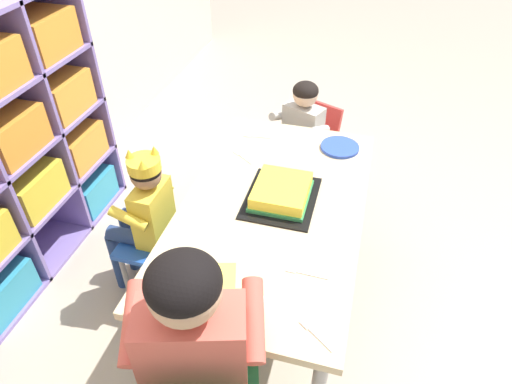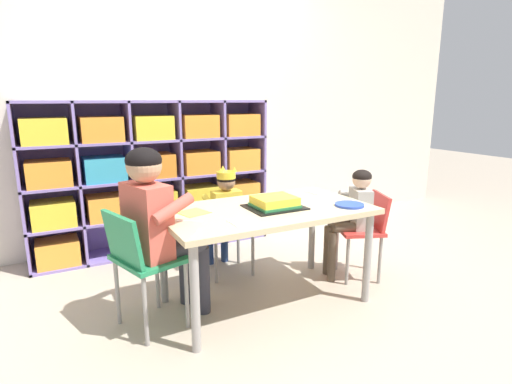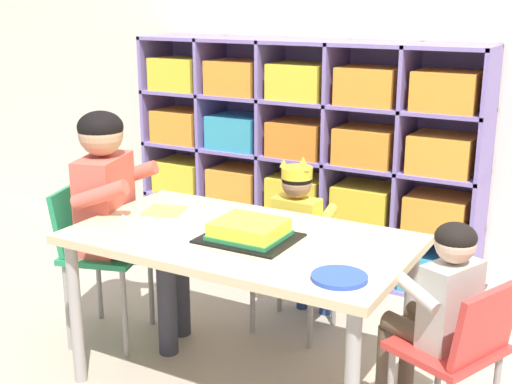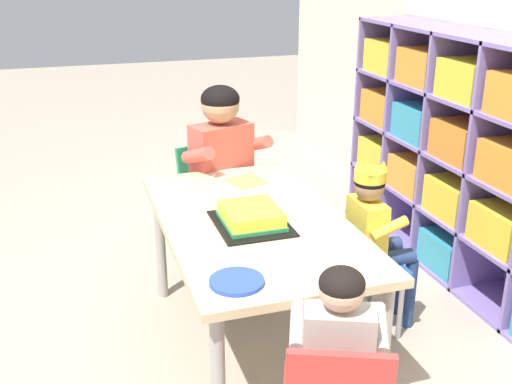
{
  "view_description": "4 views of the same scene",
  "coord_description": "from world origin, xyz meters",
  "views": [
    {
      "loc": [
        -1.35,
        -0.3,
        1.82
      ],
      "look_at": [
        0.04,
        0.08,
        0.65
      ],
      "focal_mm": 31.63,
      "sensor_mm": 36.0,
      "label": 1
    },
    {
      "loc": [
        -1.19,
        -2.12,
        1.29
      ],
      "look_at": [
        -0.03,
        0.07,
        0.72
      ],
      "focal_mm": 28.56,
      "sensor_mm": 36.0,
      "label": 2
    },
    {
      "loc": [
        1.24,
        -2.09,
        1.49
      ],
      "look_at": [
        0.03,
        0.06,
        0.79
      ],
      "focal_mm": 47.77,
      "sensor_mm": 36.0,
      "label": 3
    },
    {
      "loc": [
        2.19,
        -0.69,
        1.64
      ],
      "look_at": [
        0.0,
        0.01,
        0.75
      ],
      "focal_mm": 43.14,
      "sensor_mm": 36.0,
      "label": 4
    }
  ],
  "objects": [
    {
      "name": "adult_helper_seated",
      "position": [
        -0.66,
        0.07,
        0.64
      ],
      "size": [
        0.48,
        0.46,
        1.04
      ],
      "rotation": [
        0.0,
        0.0,
        1.87
      ],
      "color": "#D15647",
      "rests_on": "ground"
    },
    {
      "name": "paper_plate_stack",
      "position": [
        0.49,
        -0.21,
        0.64
      ],
      "size": [
        0.18,
        0.18,
        0.01
      ],
      "primitive_type": "cylinder",
      "color": "blue",
      "rests_on": "activity_table"
    },
    {
      "name": "fork_beside_plate_stack",
      "position": [
        -0.5,
        -0.06,
        0.63
      ],
      "size": [
        0.13,
        0.09,
        0.0
      ],
      "rotation": [
        0.0,
        0.0,
        2.59
      ],
      "color": "white",
      "rests_on": "activity_table"
    },
    {
      "name": "paper_napkin_square",
      "position": [
        -0.43,
        0.1,
        0.63
      ],
      "size": [
        0.19,
        0.19,
        0.0
      ],
      "primitive_type": "cube",
      "rotation": [
        0.0,
        0.0,
        0.28
      ],
      "color": "#F4DB4C",
      "rests_on": "activity_table"
    },
    {
      "name": "birthday_cake_on_tray",
      "position": [
        0.05,
        -0.02,
        0.66
      ],
      "size": [
        0.34,
        0.28,
        0.07
      ],
      "color": "black",
      "rests_on": "activity_table"
    },
    {
      "name": "fork_near_cake_tray",
      "position": [
        -0.32,
        -0.19,
        0.63
      ],
      "size": [
        0.02,
        0.15,
        0.0
      ],
      "rotation": [
        0.0,
        0.0,
        4.69
      ],
      "color": "white",
      "rests_on": "activity_table"
    },
    {
      "name": "storage_cubby_shelf",
      "position": [
        -0.37,
        1.29,
        0.64
      ],
      "size": [
        2.0,
        0.34,
        1.28
      ],
      "color": "#7F6BB2",
      "rests_on": "ground"
    },
    {
      "name": "child_with_crown",
      "position": [
        -0.03,
        0.58,
        0.5
      ],
      "size": [
        0.3,
        0.31,
        0.81
      ],
      "rotation": [
        0.0,
        0.0,
        3.12
      ],
      "color": "yellow",
      "rests_on": "ground"
    },
    {
      "name": "fork_scattered_mid_table",
      "position": [
        -0.54,
        -0.26,
        0.63
      ],
      "size": [
        0.09,
        0.12,
        0.0
      ],
      "rotation": [
        0.0,
        0.0,
        4.08
      ],
      "color": "white",
      "rests_on": "activity_table"
    },
    {
      "name": "classroom_chair_adult_side",
      "position": [
        -0.77,
        0.04,
        0.44
      ],
      "size": [
        0.43,
        0.45,
        0.7
      ],
      "rotation": [
        0.0,
        0.0,
        1.87
      ],
      "color": "#238451",
      "rests_on": "ground"
    },
    {
      "name": "ground",
      "position": [
        0.0,
        0.0,
        0.0
      ],
      "size": [
        16.0,
        16.0,
        0.0
      ],
      "primitive_type": "plane",
      "color": "tan"
    },
    {
      "name": "classroom_chair_blue",
      "position": [
        -0.03,
        0.48,
        0.35
      ],
      "size": [
        0.36,
        0.34,
        0.57
      ],
      "rotation": [
        0.0,
        0.0,
        3.12
      ],
      "color": "#1E4CA8",
      "rests_on": "ground"
    },
    {
      "name": "activity_table",
      "position": [
        0.0,
        0.0,
        0.57
      ],
      "size": [
        1.28,
        0.72,
        0.63
      ],
      "color": "#D1B789",
      "rests_on": "ground"
    },
    {
      "name": "fork_at_table_front_edge",
      "position": [
        0.48,
        0.2,
        0.63
      ],
      "size": [
        0.03,
        0.14,
        0.0
      ],
      "rotation": [
        0.0,
        0.0,
        4.81
      ],
      "color": "white",
      "rests_on": "activity_table"
    },
    {
      "name": "classroom_back_wall",
      "position": [
        0.0,
        1.52,
        1.31
      ],
      "size": [
        6.54,
        0.1,
        2.62
      ],
      "primitive_type": "cube",
      "color": "beige",
      "rests_on": "ground"
    },
    {
      "name": "fork_by_napkin",
      "position": [
        0.3,
        0.22,
        0.63
      ],
      "size": [
        0.09,
        0.11,
        0.0
      ],
      "rotation": [
        0.0,
        0.0,
        4.08
      ],
      "color": "white",
      "rests_on": "activity_table"
    },
    {
      "name": "guest_at_table_side",
      "position": [
        0.75,
        0.04,
        0.51
      ],
      "size": [
        0.35,
        0.34,
        0.8
      ],
      "rotation": [
        0.0,
        0.0,
        -1.97
      ],
      "color": "#B2ADA3",
      "rests_on": "ground"
    },
    {
      "name": "classroom_chair_guest_side",
      "position": [
        0.84,
        0.0,
        0.38
      ],
      "size": [
        0.41,
        0.42,
        0.63
      ],
      "rotation": [
        0.0,
        0.0,
        -1.97
      ],
      "color": "red",
      "rests_on": "ground"
    }
  ]
}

